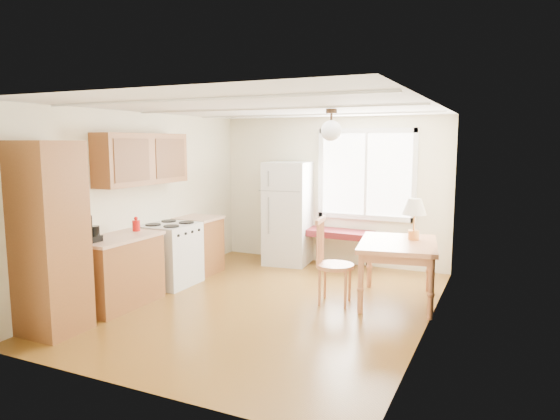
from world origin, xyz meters
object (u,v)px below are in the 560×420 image
Objects in this scene: bench at (331,234)px; chair at (327,255)px; refrigerator at (288,213)px; dining_table at (398,250)px.

chair reaches higher than bench.
refrigerator is at bearing 119.68° from chair.
bench is 0.98× the size of dining_table.
bench is 1.94m from chair.
refrigerator is 2.54m from dining_table.
chair is (0.58, -1.85, 0.08)m from bench.
bench is at bearing 1.46° from refrigerator.
refrigerator is 1.23× the size of dining_table.
dining_table is (1.40, -1.43, 0.14)m from bench.
bench is 2.01m from dining_table.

